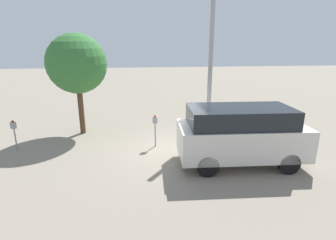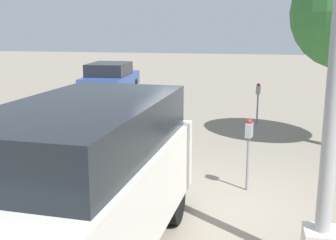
# 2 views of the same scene
# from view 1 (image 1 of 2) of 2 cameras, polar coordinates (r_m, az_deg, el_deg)

# --- Properties ---
(ground_plane) EXTENTS (80.00, 80.00, 0.00)m
(ground_plane) POSITION_cam_1_polar(r_m,az_deg,el_deg) (10.84, 0.43, -6.55)
(ground_plane) COLOR gray
(parking_meter_near) EXTENTS (0.22, 0.15, 1.37)m
(parking_meter_near) POSITION_cam_1_polar(r_m,az_deg,el_deg) (10.90, -2.83, -0.79)
(parking_meter_near) COLOR gray
(parking_meter_near) RESTS_ON ground
(parking_meter_far) EXTENTS (0.22, 0.15, 1.29)m
(parking_meter_far) POSITION_cam_1_polar(r_m,az_deg,el_deg) (12.13, -30.55, -1.61)
(parking_meter_far) COLOR gray
(parking_meter_far) RESTS_ON ground
(lamp_post) EXTENTS (0.44, 0.44, 6.30)m
(lamp_post) POSITION_cam_1_polar(r_m,az_deg,el_deg) (11.95, 9.02, 7.32)
(lamp_post) COLOR beige
(lamp_post) RESTS_ON ground
(parked_van) EXTENTS (4.53, 2.17, 2.11)m
(parked_van) POSITION_cam_1_polar(r_m,az_deg,el_deg) (9.61, 15.58, -2.90)
(parked_van) COLOR beige
(parked_van) RESTS_ON ground
(street_tree) EXTENTS (2.72, 2.72, 4.69)m
(street_tree) POSITION_cam_1_polar(r_m,az_deg,el_deg) (12.90, -19.23, 11.43)
(street_tree) COLOR #513823
(street_tree) RESTS_ON ground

